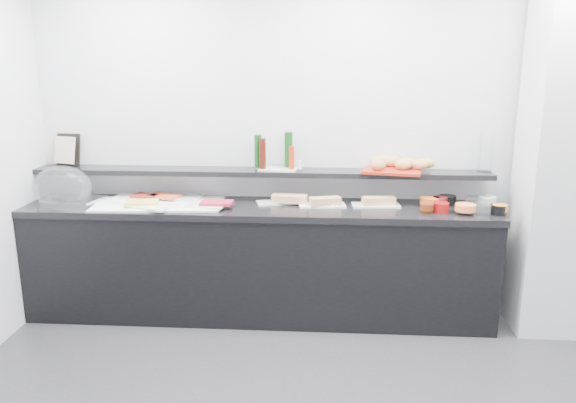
# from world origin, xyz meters

# --- Properties ---
(back_wall) EXTENTS (5.00, 0.02, 2.70)m
(back_wall) POSITION_xyz_m (0.00, 2.00, 1.35)
(back_wall) COLOR silver
(back_wall) RESTS_ON ground
(column) EXTENTS (0.50, 0.50, 2.70)m
(column) POSITION_xyz_m (1.50, 1.65, 1.35)
(column) COLOR silver
(column) RESTS_ON ground
(buffet_cabinet) EXTENTS (3.60, 0.60, 0.85)m
(buffet_cabinet) POSITION_xyz_m (-0.70, 1.70, 0.42)
(buffet_cabinet) COLOR black
(buffet_cabinet) RESTS_ON ground
(counter_top) EXTENTS (3.62, 0.62, 0.05)m
(counter_top) POSITION_xyz_m (-0.70, 1.70, 0.88)
(counter_top) COLOR black
(counter_top) RESTS_ON buffet_cabinet
(wall_shelf) EXTENTS (3.60, 0.25, 0.04)m
(wall_shelf) POSITION_xyz_m (-0.70, 1.88, 1.13)
(wall_shelf) COLOR black
(wall_shelf) RESTS_ON back_wall
(cloche_base) EXTENTS (0.47, 0.36, 0.04)m
(cloche_base) POSITION_xyz_m (-2.16, 1.69, 0.92)
(cloche_base) COLOR #AEB0B5
(cloche_base) RESTS_ON counter_top
(cloche_dome) EXTENTS (0.48, 0.34, 0.34)m
(cloche_dome) POSITION_xyz_m (-2.23, 1.69, 1.03)
(cloche_dome) COLOR white
(cloche_dome) RESTS_ON cloche_base
(linen_runner) EXTENTS (1.01, 0.54, 0.01)m
(linen_runner) POSITION_xyz_m (-1.47, 1.67, 0.91)
(linen_runner) COLOR white
(linen_runner) RESTS_ON counter_top
(platter_meat_a) EXTENTS (0.31, 0.22, 0.01)m
(platter_meat_a) POSITION_xyz_m (-1.72, 1.82, 0.92)
(platter_meat_a) COLOR white
(platter_meat_a) RESTS_ON linen_runner
(food_meat_a) EXTENTS (0.24, 0.20, 0.02)m
(food_meat_a) POSITION_xyz_m (-1.62, 1.79, 0.94)
(food_meat_a) COLOR maroon
(food_meat_a) RESTS_ON platter_meat_a
(platter_salmon) EXTENTS (0.30, 0.22, 0.01)m
(platter_salmon) POSITION_xyz_m (-1.32, 1.83, 0.92)
(platter_salmon) COLOR silver
(platter_salmon) RESTS_ON linen_runner
(food_salmon) EXTENTS (0.26, 0.20, 0.02)m
(food_salmon) POSITION_xyz_m (-1.46, 1.80, 0.94)
(food_salmon) COLOR #E34E2E
(food_salmon) RESTS_ON platter_salmon
(platter_cheese) EXTENTS (0.38, 0.32, 0.01)m
(platter_cheese) POSITION_xyz_m (-1.48, 1.55, 0.92)
(platter_cheese) COLOR white
(platter_cheese) RESTS_ON linen_runner
(food_cheese) EXTENTS (0.27, 0.20, 0.02)m
(food_cheese) POSITION_xyz_m (-1.57, 1.58, 0.94)
(food_cheese) COLOR #D8CC54
(food_cheese) RESTS_ON platter_cheese
(platter_meat_b) EXTENTS (0.32, 0.25, 0.01)m
(platter_meat_b) POSITION_xyz_m (-1.08, 1.60, 0.92)
(platter_meat_b) COLOR white
(platter_meat_b) RESTS_ON linen_runner
(food_meat_b) EXTENTS (0.24, 0.16, 0.02)m
(food_meat_b) POSITION_xyz_m (-1.00, 1.61, 0.94)
(food_meat_b) COLOR maroon
(food_meat_b) RESTS_ON platter_meat_b
(sandwich_plate_left) EXTENTS (0.37, 0.24, 0.01)m
(sandwich_plate_left) POSITION_xyz_m (-0.54, 1.79, 0.91)
(sandwich_plate_left) COLOR silver
(sandwich_plate_left) RESTS_ON counter_top
(sandwich_food_left) EXTENTS (0.28, 0.13, 0.06)m
(sandwich_food_left) POSITION_xyz_m (-0.46, 1.76, 0.94)
(sandwich_food_left) COLOR tan
(sandwich_food_left) RESTS_ON sandwich_plate_left
(tongs_left) EXTENTS (0.16, 0.02, 0.01)m
(tongs_left) POSITION_xyz_m (-0.58, 1.72, 0.92)
(tongs_left) COLOR silver
(tongs_left) RESTS_ON sandwich_plate_left
(sandwich_plate_mid) EXTENTS (0.37, 0.19, 0.01)m
(sandwich_plate_mid) POSITION_xyz_m (-0.21, 1.72, 0.91)
(sandwich_plate_mid) COLOR white
(sandwich_plate_mid) RESTS_ON counter_top
(sandwich_food_mid) EXTENTS (0.25, 0.15, 0.06)m
(sandwich_food_mid) POSITION_xyz_m (-0.18, 1.70, 0.94)
(sandwich_food_mid) COLOR tan
(sandwich_food_mid) RESTS_ON sandwich_plate_mid
(tongs_mid) EXTENTS (0.16, 0.02, 0.01)m
(tongs_mid) POSITION_xyz_m (-0.20, 1.66, 0.92)
(tongs_mid) COLOR #B8BABF
(tongs_mid) RESTS_ON sandwich_plate_mid
(sandwich_plate_right) EXTENTS (0.37, 0.18, 0.01)m
(sandwich_plate_right) POSITION_xyz_m (0.21, 1.75, 0.91)
(sandwich_plate_right) COLOR white
(sandwich_plate_right) RESTS_ON counter_top
(sandwich_food_right) EXTENTS (0.26, 0.14, 0.06)m
(sandwich_food_right) POSITION_xyz_m (0.23, 1.74, 0.94)
(sandwich_food_right) COLOR tan
(sandwich_food_right) RESTS_ON sandwich_plate_right
(tongs_right) EXTENTS (0.15, 0.08, 0.01)m
(tongs_right) POSITION_xyz_m (0.26, 1.74, 0.92)
(tongs_right) COLOR #AAACB1
(tongs_right) RESTS_ON sandwich_plate_right
(bowl_glass_fruit) EXTENTS (0.19, 0.19, 0.07)m
(bowl_glass_fruit) POSITION_xyz_m (0.67, 1.79, 0.94)
(bowl_glass_fruit) COLOR white
(bowl_glass_fruit) RESTS_ON counter_top
(fill_glass_fruit) EXTENTS (0.18, 0.18, 0.05)m
(fill_glass_fruit) POSITION_xyz_m (0.62, 1.77, 0.95)
(fill_glass_fruit) COLOR orange
(fill_glass_fruit) RESTS_ON bowl_glass_fruit
(bowl_black_jam) EXTENTS (0.16, 0.16, 0.07)m
(bowl_black_jam) POSITION_xyz_m (0.76, 1.84, 0.94)
(bowl_black_jam) COLOR black
(bowl_black_jam) RESTS_ON counter_top
(fill_black_jam) EXTENTS (0.11, 0.11, 0.05)m
(fill_black_jam) POSITION_xyz_m (0.70, 1.78, 0.95)
(fill_black_jam) COLOR #610D13
(fill_black_jam) RESTS_ON bowl_black_jam
(bowl_glass_cream) EXTENTS (0.23, 0.23, 0.07)m
(bowl_glass_cream) POSITION_xyz_m (0.99, 1.78, 0.94)
(bowl_glass_cream) COLOR silver
(bowl_glass_cream) RESTS_ON counter_top
(fill_glass_cream) EXTENTS (0.17, 0.17, 0.05)m
(fill_glass_cream) POSITION_xyz_m (1.06, 1.83, 0.95)
(fill_glass_cream) COLOR white
(fill_glass_cream) RESTS_ON bowl_glass_cream
(bowl_red_jam) EXTENTS (0.14, 0.14, 0.07)m
(bowl_red_jam) POSITION_xyz_m (0.67, 1.61, 0.94)
(bowl_red_jam) COLOR maroon
(bowl_red_jam) RESTS_ON counter_top
(fill_red_jam) EXTENTS (0.11, 0.11, 0.05)m
(fill_red_jam) POSITION_xyz_m (0.56, 1.57, 0.95)
(fill_red_jam) COLOR #63250E
(fill_red_jam) RESTS_ON bowl_red_jam
(bowl_glass_salmon) EXTENTS (0.18, 0.18, 0.07)m
(bowl_glass_salmon) POSITION_xyz_m (0.95, 1.57, 0.94)
(bowl_glass_salmon) COLOR white
(bowl_glass_salmon) RESTS_ON counter_top
(fill_glass_salmon) EXTENTS (0.17, 0.17, 0.05)m
(fill_glass_salmon) POSITION_xyz_m (0.84, 1.57, 0.95)
(fill_glass_salmon) COLOR #FC793D
(fill_glass_salmon) RESTS_ON bowl_glass_salmon
(bowl_black_fruit) EXTENTS (0.14, 0.14, 0.07)m
(bowl_black_fruit) POSITION_xyz_m (1.08, 1.57, 0.94)
(bowl_black_fruit) COLOR black
(bowl_black_fruit) RESTS_ON counter_top
(fill_black_fruit) EXTENTS (0.12, 0.12, 0.05)m
(fill_black_fruit) POSITION_xyz_m (1.09, 1.57, 0.95)
(fill_black_fruit) COLOR orange
(fill_black_fruit) RESTS_ON bowl_black_fruit
(framed_print) EXTENTS (0.20, 0.08, 0.26)m
(framed_print) POSITION_xyz_m (-2.29, 1.97, 1.28)
(framed_print) COLOR black
(framed_print) RESTS_ON wall_shelf
(print_art) EXTENTS (0.21, 0.11, 0.22)m
(print_art) POSITION_xyz_m (-2.31, 1.93, 1.28)
(print_art) COLOR #CFAD95
(print_art) RESTS_ON framed_print
(condiment_tray) EXTENTS (0.32, 0.23, 0.01)m
(condiment_tray) POSITION_xyz_m (-0.55, 1.88, 1.16)
(condiment_tray) COLOR silver
(condiment_tray) RESTS_ON wall_shelf
(bottle_green_a) EXTENTS (0.06, 0.06, 0.26)m
(bottle_green_a) POSITION_xyz_m (-0.72, 1.91, 1.29)
(bottle_green_a) COLOR #113E10
(bottle_green_a) RESTS_ON condiment_tray
(bottle_brown) EXTENTS (0.06, 0.06, 0.24)m
(bottle_brown) POSITION_xyz_m (-0.68, 1.85, 1.28)
(bottle_brown) COLOR #3B120A
(bottle_brown) RESTS_ON condiment_tray
(bottle_green_b) EXTENTS (0.08, 0.08, 0.28)m
(bottle_green_b) POSITION_xyz_m (-0.48, 1.94, 1.30)
(bottle_green_b) COLOR #103E12
(bottle_green_b) RESTS_ON condiment_tray
(bottle_hot) EXTENTS (0.04, 0.04, 0.18)m
(bottle_hot) POSITION_xyz_m (-0.45, 1.85, 1.25)
(bottle_hot) COLOR #B62A0D
(bottle_hot) RESTS_ON condiment_tray
(shaker_salt) EXTENTS (0.03, 0.03, 0.07)m
(shaker_salt) POSITION_xyz_m (-0.38, 1.85, 1.20)
(shaker_salt) COLOR white
(shaker_salt) RESTS_ON condiment_tray
(shaker_pepper) EXTENTS (0.04, 0.04, 0.07)m
(shaker_pepper) POSITION_xyz_m (-0.44, 1.88, 1.20)
(shaker_pepper) COLOR white
(shaker_pepper) RESTS_ON condiment_tray
(bread_tray) EXTENTS (0.49, 0.38, 0.02)m
(bread_tray) POSITION_xyz_m (0.33, 1.85, 1.16)
(bread_tray) COLOR maroon
(bread_tray) RESTS_ON wall_shelf
(bread_roll_nw) EXTENTS (0.16, 0.12, 0.08)m
(bread_roll_nw) POSITION_xyz_m (0.25, 1.98, 1.21)
(bread_roll_nw) COLOR #BF8248
(bread_roll_nw) RESTS_ON bread_tray
(bread_roll_n) EXTENTS (0.14, 0.10, 0.08)m
(bread_roll_n) POSITION_xyz_m (0.34, 1.96, 1.21)
(bread_roll_n) COLOR #B57D45
(bread_roll_n) RESTS_ON bread_tray
(bread_roll_ne) EXTENTS (0.15, 0.12, 0.08)m
(bread_roll_ne) POSITION_xyz_m (0.60, 1.92, 1.21)
(bread_roll_ne) COLOR #B89146
(bread_roll_ne) RESTS_ON bread_tray
(bread_roll_sw) EXTENTS (0.13, 0.10, 0.08)m
(bread_roll_sw) POSITION_xyz_m (0.22, 1.80, 1.21)
(bread_roll_sw) COLOR #B27B44
(bread_roll_sw) RESTS_ON bread_tray
(bread_roll_s) EXTENTS (0.13, 0.09, 0.08)m
(bread_roll_s) POSITION_xyz_m (0.41, 1.84, 1.21)
(bread_roll_s) COLOR #C3894A
(bread_roll_s) RESTS_ON bread_tray
(bread_roll_se) EXTENTS (0.14, 0.10, 0.08)m
(bread_roll_se) POSITION_xyz_m (0.54, 1.85, 1.21)
(bread_roll_se) COLOR tan
(bread_roll_se) RESTS_ON bread_tray
(bread_roll_mide) EXTENTS (0.18, 0.14, 0.08)m
(bread_roll_mide) POSITION_xyz_m (0.45, 1.91, 1.21)
(bread_roll_mide) COLOR #B68545
(bread_roll_mide) RESTS_ON bread_tray
(carafe) EXTENTS (0.13, 0.13, 0.30)m
(carafe) POSITION_xyz_m (1.05, 1.91, 1.30)
(carafe) COLOR silver
(carafe) RESTS_ON wall_shelf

